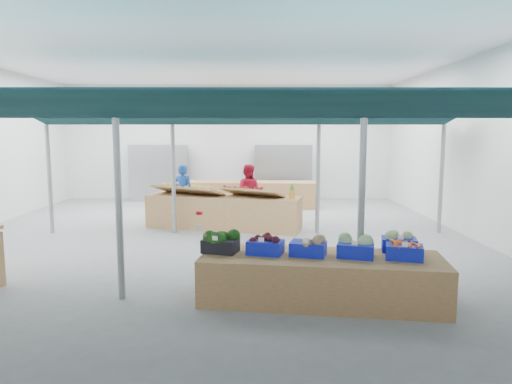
# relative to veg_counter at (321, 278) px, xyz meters

# --- Properties ---
(floor) EXTENTS (13.00, 13.00, 0.00)m
(floor) POSITION_rel_veg_counter_xyz_m (-1.92, 4.11, -0.33)
(floor) COLOR slate
(floor) RESTS_ON ground
(hall) EXTENTS (13.00, 13.00, 13.00)m
(hall) POSITION_rel_veg_counter_xyz_m (-1.92, 5.55, 2.31)
(hall) COLOR silver
(hall) RESTS_ON ground
(pole_grid) EXTENTS (10.00, 4.60, 3.00)m
(pole_grid) POSITION_rel_veg_counter_xyz_m (-1.17, 2.36, 1.48)
(pole_grid) COLOR gray
(pole_grid) RESTS_ON floor
(awnings) EXTENTS (9.50, 7.08, 0.30)m
(awnings) POSITION_rel_veg_counter_xyz_m (-1.17, 2.36, 2.45)
(awnings) COLOR black
(awnings) RESTS_ON pole_grid
(back_shelving_left) EXTENTS (2.00, 0.50, 2.00)m
(back_shelving_left) POSITION_rel_veg_counter_xyz_m (-4.42, 10.11, 0.67)
(back_shelving_left) COLOR #B23F33
(back_shelving_left) RESTS_ON floor
(back_shelving_right) EXTENTS (2.00, 0.50, 2.00)m
(back_shelving_right) POSITION_rel_veg_counter_xyz_m (0.08, 10.11, 0.67)
(back_shelving_right) COLOR #B23F33
(back_shelving_right) RESTS_ON floor
(veg_counter) EXTENTS (3.57, 1.63, 0.67)m
(veg_counter) POSITION_rel_veg_counter_xyz_m (0.00, 0.00, 0.00)
(veg_counter) COLOR brown
(veg_counter) RESTS_ON floor
(fruit_counter) EXTENTS (4.05, 1.88, 0.84)m
(fruit_counter) POSITION_rel_veg_counter_xyz_m (-1.75, 5.15, 0.09)
(fruit_counter) COLOR brown
(fruit_counter) RESTS_ON floor
(far_counter) EXTENTS (4.78, 1.25, 0.85)m
(far_counter) POSITION_rel_veg_counter_xyz_m (-1.29, 8.59, 0.09)
(far_counter) COLOR brown
(far_counter) RESTS_ON floor
(crate_stack) EXTENTS (0.58, 0.47, 0.61)m
(crate_stack) POSITION_rel_veg_counter_xyz_m (0.64, -0.43, -0.03)
(crate_stack) COLOR #101DB7
(crate_stack) RESTS_ON floor
(vendor_left) EXTENTS (0.65, 0.51, 1.58)m
(vendor_left) POSITION_rel_veg_counter_xyz_m (-2.95, 6.25, 0.45)
(vendor_left) COLOR #1945A3
(vendor_left) RESTS_ON floor
(vendor_right) EXTENTS (0.89, 0.77, 1.58)m
(vendor_right) POSITION_rel_veg_counter_xyz_m (-1.15, 6.25, 0.45)
(vendor_right) COLOR red
(vendor_right) RESTS_ON floor
(crate_broccoli) EXTENTS (0.58, 0.48, 0.35)m
(crate_broccoli) POSITION_rel_veg_counter_xyz_m (-1.47, 0.22, 0.49)
(crate_broccoli) COLOR black
(crate_broccoli) RESTS_ON veg_counter
(crate_beets) EXTENTS (0.58, 0.48, 0.29)m
(crate_beets) POSITION_rel_veg_counter_xyz_m (-0.80, 0.12, 0.47)
(crate_beets) COLOR #101DB7
(crate_beets) RESTS_ON veg_counter
(crate_celeriac) EXTENTS (0.58, 0.48, 0.31)m
(crate_celeriac) POSITION_rel_veg_counter_xyz_m (-0.19, 0.03, 0.48)
(crate_celeriac) COLOR #101DB7
(crate_celeriac) RESTS_ON veg_counter
(crate_cabbage) EXTENTS (0.58, 0.48, 0.35)m
(crate_cabbage) POSITION_rel_veg_counter_xyz_m (0.47, -0.07, 0.49)
(crate_cabbage) COLOR #101DB7
(crate_cabbage) RESTS_ON veg_counter
(crate_carrots) EXTENTS (0.58, 0.48, 0.29)m
(crate_carrots) POSITION_rel_veg_counter_xyz_m (1.13, -0.17, 0.45)
(crate_carrots) COLOR #101DB7
(crate_carrots) RESTS_ON veg_counter
(sparrow) EXTENTS (0.12, 0.09, 0.11)m
(sparrow) POSITION_rel_veg_counter_xyz_m (-1.63, 0.12, 0.58)
(sparrow) COLOR brown
(sparrow) RESTS_ON crate_broccoli
(pole_ribbon) EXTENTS (0.12, 0.12, 0.28)m
(pole_ribbon) POSITION_rel_veg_counter_xyz_m (-1.89, 1.13, 0.74)
(pole_ribbon) COLOR red
(pole_ribbon) RESTS_ON pole_grid
(apple_heap_yellow) EXTENTS (2.00, 1.52, 0.27)m
(apple_heap_yellow) POSITION_rel_veg_counter_xyz_m (-2.68, 5.30, 0.68)
(apple_heap_yellow) COLOR #997247
(apple_heap_yellow) RESTS_ON fruit_counter
(apple_heap_red) EXTENTS (1.65, 1.33, 0.27)m
(apple_heap_red) POSITION_rel_veg_counter_xyz_m (-1.00, 4.87, 0.68)
(apple_heap_red) COLOR #997247
(apple_heap_red) RESTS_ON fruit_counter
(pineapple) EXTENTS (0.14, 0.14, 0.39)m
(pineapple) POSITION_rel_veg_counter_xyz_m (-0.04, 4.62, 0.69)
(pineapple) COLOR #8C6019
(pineapple) RESTS_ON fruit_counter
(crate_extra) EXTENTS (0.56, 0.45, 0.32)m
(crate_extra) POSITION_rel_veg_counter_xyz_m (1.20, 0.26, 0.48)
(crate_extra) COLOR #101DB7
(crate_extra) RESTS_ON veg_counter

